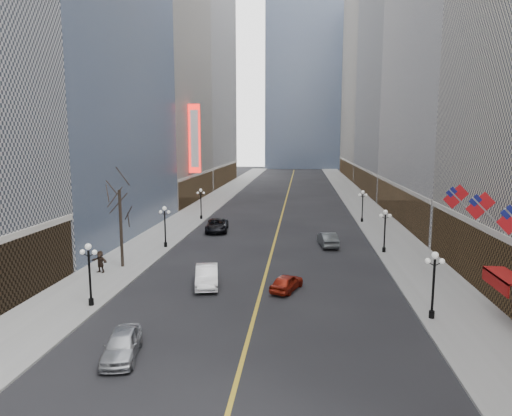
% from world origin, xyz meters
% --- Properties ---
extents(sidewalk_east, '(6.00, 230.00, 0.15)m').
position_xyz_m(sidewalk_east, '(14.00, 70.00, 0.07)').
color(sidewalk_east, gray).
rests_on(sidewalk_east, ground).
extents(sidewalk_west, '(6.00, 230.00, 0.15)m').
position_xyz_m(sidewalk_west, '(-14.00, 70.00, 0.07)').
color(sidewalk_west, gray).
rests_on(sidewalk_west, ground).
extents(lane_line, '(0.25, 200.00, 0.02)m').
position_xyz_m(lane_line, '(0.00, 80.00, 0.01)').
color(lane_line, gold).
rests_on(lane_line, ground).
extents(bldg_east_c, '(26.60, 40.60, 48.80)m').
position_xyz_m(bldg_east_c, '(29.88, 106.00, 24.18)').
color(bldg_east_c, gray).
rests_on(bldg_east_c, ground).
extents(bldg_east_d, '(26.60, 46.60, 62.80)m').
position_xyz_m(bldg_east_d, '(29.90, 149.00, 31.17)').
color(bldg_east_d, '#AEA590').
rests_on(bldg_east_d, ground).
extents(bldg_west_c, '(26.60, 30.60, 50.80)m').
position_xyz_m(bldg_west_c, '(-29.88, 87.00, 25.19)').
color(bldg_west_c, '#AEA590').
rests_on(bldg_west_c, ground).
extents(bldg_west_d, '(26.60, 38.60, 72.80)m').
position_xyz_m(bldg_west_d, '(-29.92, 121.00, 36.17)').
color(bldg_west_d, beige).
rests_on(bldg_west_d, ground).
extents(streetlamp_east_1, '(1.26, 0.44, 4.52)m').
position_xyz_m(streetlamp_east_1, '(11.80, 30.00, 2.90)').
color(streetlamp_east_1, black).
rests_on(streetlamp_east_1, sidewalk_east).
extents(streetlamp_east_2, '(1.26, 0.44, 4.52)m').
position_xyz_m(streetlamp_east_2, '(11.80, 48.00, 2.90)').
color(streetlamp_east_2, black).
rests_on(streetlamp_east_2, sidewalk_east).
extents(streetlamp_east_3, '(1.26, 0.44, 4.52)m').
position_xyz_m(streetlamp_east_3, '(11.80, 66.00, 2.90)').
color(streetlamp_east_3, black).
rests_on(streetlamp_east_3, sidewalk_east).
extents(streetlamp_west_1, '(1.26, 0.44, 4.52)m').
position_xyz_m(streetlamp_west_1, '(-11.80, 30.00, 2.90)').
color(streetlamp_west_1, black).
rests_on(streetlamp_west_1, sidewalk_west).
extents(streetlamp_west_2, '(1.26, 0.44, 4.52)m').
position_xyz_m(streetlamp_west_2, '(-11.80, 48.00, 2.90)').
color(streetlamp_west_2, black).
rests_on(streetlamp_west_2, sidewalk_west).
extents(streetlamp_west_3, '(1.26, 0.44, 4.52)m').
position_xyz_m(streetlamp_west_3, '(-11.80, 66.00, 2.90)').
color(streetlamp_west_3, black).
rests_on(streetlamp_west_3, sidewalk_west).
extents(flag_4, '(2.87, 0.12, 2.87)m').
position_xyz_m(flag_4, '(15.31, 32.00, 7.29)').
color(flag_4, '#B2B2B7').
rests_on(flag_4, ground).
extents(flag_5, '(2.87, 0.12, 2.87)m').
position_xyz_m(flag_5, '(15.31, 37.00, 7.29)').
color(flag_5, '#B2B2B7').
rests_on(flag_5, ground).
extents(awning_c, '(1.40, 4.00, 0.93)m').
position_xyz_m(awning_c, '(16.11, 30.00, 3.08)').
color(awning_c, maroon).
rests_on(awning_c, ground).
extents(theatre_marquee, '(2.00, 0.55, 12.00)m').
position_xyz_m(theatre_marquee, '(-15.88, 80.00, 12.00)').
color(theatre_marquee, red).
rests_on(theatre_marquee, ground).
extents(tree_west_far, '(3.60, 3.60, 7.92)m').
position_xyz_m(tree_west_far, '(-13.50, 40.00, 6.24)').
color(tree_west_far, '#2D231C').
rests_on(tree_west_far, sidewalk_west).
extents(car_nb_near, '(2.61, 4.73, 1.52)m').
position_xyz_m(car_nb_near, '(-6.62, 22.86, 0.76)').
color(car_nb_near, '#AEB1B6').
rests_on(car_nb_near, ground).
extents(car_nb_mid, '(2.72, 5.33, 1.68)m').
position_xyz_m(car_nb_mid, '(-4.55, 35.55, 0.84)').
color(car_nb_mid, white).
rests_on(car_nb_mid, ground).
extents(car_nb_far, '(3.38, 6.21, 1.65)m').
position_xyz_m(car_nb_far, '(-7.82, 57.53, 0.83)').
color(car_nb_far, black).
rests_on(car_nb_far, ground).
extents(car_sb_mid, '(2.89, 4.23, 1.34)m').
position_xyz_m(car_sb_mid, '(2.00, 35.04, 0.67)').
color(car_sb_mid, '#9F2211').
rests_on(car_sb_mid, ground).
extents(car_sb_far, '(2.32, 5.04, 1.60)m').
position_xyz_m(car_sb_far, '(6.07, 50.66, 0.80)').
color(car_sb_far, '#484D4F').
rests_on(car_sb_far, ground).
extents(ped_west_far, '(1.90, 1.12, 1.97)m').
position_xyz_m(ped_west_far, '(-14.68, 37.90, 1.13)').
color(ped_west_far, '#2E2119').
rests_on(ped_west_far, sidewalk_west).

